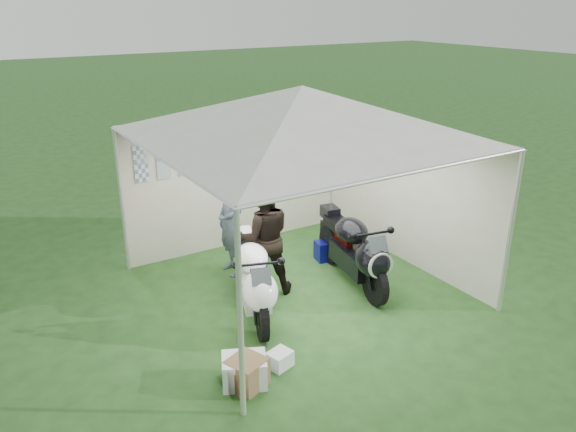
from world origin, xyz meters
name	(u,v)px	position (x,y,z in m)	size (l,w,h in m)	color
ground	(300,288)	(0.00, 0.00, 0.00)	(80.00, 80.00, 0.00)	#24491D
canopy_tent	(301,117)	(0.00, 0.03, 2.58)	(5.66, 5.66, 3.00)	silver
motorcycle_white	(254,278)	(-0.95, -0.31, 0.56)	(0.94, 1.96, 1.00)	black
motorcycle_black	(356,250)	(0.76, -0.33, 0.58)	(0.71, 2.09, 1.03)	black
paddock_stand	(328,250)	(0.95, 0.61, 0.16)	(0.43, 0.27, 0.32)	#1618B2
person_dark_jacket	(263,237)	(-0.50, 0.22, 0.87)	(0.84, 0.66, 1.73)	black
person_blue_jacket	(231,222)	(-0.62, 1.01, 0.86)	(0.63, 0.41, 1.72)	slate
equipment_box	(337,235)	(1.32, 0.89, 0.24)	(0.48, 0.39, 0.48)	black
crate_0	(244,370)	(-1.75, -1.55, 0.16)	(0.49, 0.38, 0.33)	silver
crate_1	(247,373)	(-1.75, -1.60, 0.17)	(0.38, 0.38, 0.34)	brown
crate_2	(280,359)	(-1.26, -1.50, 0.10)	(0.27, 0.23, 0.20)	silver
crate_3	(247,376)	(-1.75, -1.61, 0.13)	(0.39, 0.28, 0.26)	brown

